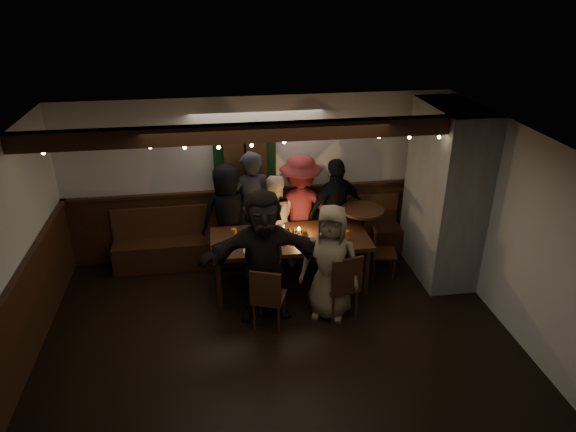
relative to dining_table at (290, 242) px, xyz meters
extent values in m
cube|color=black|center=(-0.34, -1.40, -0.74)|extent=(6.00, 5.00, 0.01)
cube|color=black|center=(-0.34, -1.40, 1.87)|extent=(6.00, 5.00, 0.01)
cube|color=silver|center=(-0.34, 1.11, 0.56)|extent=(6.00, 0.01, 2.60)
cube|color=silver|center=(2.67, -1.40, 0.56)|extent=(0.01, 5.00, 2.60)
cube|color=black|center=(-0.34, 1.08, -0.19)|extent=(6.00, 0.05, 1.10)
cube|color=black|center=(-3.31, -1.40, -0.19)|extent=(0.05, 5.00, 1.10)
cube|color=slate|center=(2.31, 0.10, 0.56)|extent=(0.70, 1.40, 2.60)
cube|color=black|center=(-0.34, 0.83, -0.51)|extent=(4.60, 0.45, 0.45)
cube|color=#492915|center=(-0.34, 1.01, -0.04)|extent=(4.60, 0.06, 0.50)
cube|color=black|center=(-0.54, 1.04, 0.91)|extent=(0.95, 0.04, 1.00)
cube|color=#492915|center=(-0.54, 0.98, 0.91)|extent=(0.64, 0.12, 0.76)
cube|color=black|center=(-0.34, -0.40, 1.75)|extent=(6.00, 0.16, 0.22)
sphere|color=#FFE599|center=(-2.94, -0.42, 1.62)|extent=(0.04, 0.04, 0.04)
sphere|color=#FFE599|center=(-2.54, -0.42, 1.65)|extent=(0.04, 0.04, 0.04)
sphere|color=#FFE599|center=(-2.14, -0.42, 1.65)|extent=(0.04, 0.04, 0.04)
sphere|color=#FFE599|center=(-1.74, -0.42, 1.63)|extent=(0.04, 0.04, 0.04)
sphere|color=#FFE599|center=(-1.34, -0.42, 1.61)|extent=(0.04, 0.04, 0.04)
sphere|color=#FFE599|center=(-0.94, -0.42, 1.59)|extent=(0.04, 0.04, 0.04)
sphere|color=#FFE599|center=(-0.54, -0.42, 1.60)|extent=(0.04, 0.04, 0.04)
sphere|color=#FFE599|center=(-0.14, -0.42, 1.62)|extent=(0.04, 0.04, 0.04)
sphere|color=#FFE599|center=(0.26, -0.42, 1.65)|extent=(0.04, 0.04, 0.04)
sphere|color=#FFE599|center=(0.66, -0.42, 1.65)|extent=(0.04, 0.04, 0.04)
sphere|color=#FFE599|center=(1.06, -0.42, 1.63)|extent=(0.04, 0.04, 0.04)
sphere|color=#FFE599|center=(1.46, -0.42, 1.61)|extent=(0.04, 0.04, 0.04)
sphere|color=#FFE599|center=(1.86, -0.42, 1.59)|extent=(0.04, 0.04, 0.04)
sphere|color=#FFE599|center=(2.26, -0.42, 1.60)|extent=(0.04, 0.04, 0.04)
cube|color=black|center=(0.00, 0.00, 0.04)|extent=(2.26, 0.97, 0.06)
cylinder|color=black|center=(-1.04, -0.39, -0.37)|extent=(0.08, 0.08, 0.74)
cylinder|color=black|center=(-1.04, 0.40, -0.37)|extent=(0.08, 0.08, 0.74)
cylinder|color=black|center=(1.05, -0.39, -0.37)|extent=(0.08, 0.08, 0.74)
cylinder|color=black|center=(1.05, 0.40, -0.37)|extent=(0.08, 0.08, 0.74)
cylinder|color=#BF7226|center=(-0.79, 0.09, 0.14)|extent=(0.08, 0.08, 0.15)
cylinder|color=#BF7226|center=(-0.40, -0.27, 0.14)|extent=(0.08, 0.08, 0.15)
cylinder|color=silver|center=(-0.10, 0.13, 0.14)|extent=(0.08, 0.08, 0.15)
cylinder|color=#BF7226|center=(0.19, -0.12, 0.14)|extent=(0.08, 0.08, 0.15)
cylinder|color=silver|center=(0.54, 0.21, 0.14)|extent=(0.08, 0.08, 0.15)
cylinder|color=#BF7226|center=(0.78, -0.20, 0.14)|extent=(0.08, 0.08, 0.15)
cylinder|color=white|center=(-0.55, -0.32, 0.08)|extent=(0.28, 0.28, 0.02)
cube|color=#B2B2B7|center=(0.00, -0.05, 0.10)|extent=(0.17, 0.11, 0.05)
cylinder|color=#990C0C|center=(-0.03, -0.05, 0.15)|extent=(0.04, 0.04, 0.17)
cylinder|color=gold|center=(0.04, -0.05, 0.15)|extent=(0.04, 0.04, 0.17)
cylinder|color=silver|center=(0.14, 0.06, 0.11)|extent=(0.05, 0.05, 0.09)
sphere|color=#FFB24C|center=(0.14, 0.06, 0.18)|extent=(0.03, 0.03, 0.03)
cube|color=black|center=(-0.41, -0.86, -0.33)|extent=(0.52, 0.52, 0.04)
cube|color=black|center=(-0.47, -1.03, -0.08)|extent=(0.39, 0.18, 0.46)
cylinder|color=black|center=(-0.20, -0.76, -0.54)|extent=(0.03, 0.03, 0.39)
cylinder|color=black|center=(-0.31, -1.07, -0.54)|extent=(0.03, 0.03, 0.39)
cylinder|color=black|center=(-0.50, -0.65, -0.54)|extent=(0.03, 0.03, 0.39)
cylinder|color=black|center=(-0.62, -0.95, -0.54)|extent=(0.03, 0.03, 0.39)
cube|color=black|center=(0.56, -0.77, -0.29)|extent=(0.52, 0.52, 0.04)
cube|color=black|center=(0.60, -0.96, -0.03)|extent=(0.43, 0.14, 0.50)
cylinder|color=black|center=(0.69, -0.56, -0.53)|extent=(0.04, 0.04, 0.42)
cylinder|color=black|center=(0.77, -0.90, -0.53)|extent=(0.04, 0.04, 0.42)
cylinder|color=black|center=(0.35, -0.64, -0.53)|extent=(0.04, 0.04, 0.42)
cylinder|color=black|center=(0.43, -0.98, -0.53)|extent=(0.04, 0.04, 0.42)
cube|color=black|center=(1.45, 0.08, -0.36)|extent=(0.44, 0.44, 0.04)
cube|color=black|center=(1.28, 0.11, -0.12)|extent=(0.10, 0.37, 0.43)
cylinder|color=black|center=(1.57, -0.10, -0.56)|extent=(0.03, 0.03, 0.36)
cylinder|color=black|center=(1.27, -0.05, -0.56)|extent=(0.03, 0.03, 0.36)
cylinder|color=black|center=(1.63, 0.20, -0.56)|extent=(0.03, 0.03, 0.36)
cylinder|color=black|center=(1.33, 0.25, -0.56)|extent=(0.03, 0.03, 0.36)
cylinder|color=black|center=(1.16, 0.34, -0.72)|extent=(0.52, 0.52, 0.03)
cylinder|color=black|center=(1.16, 0.34, -0.24)|extent=(0.07, 0.07, 1.01)
cylinder|color=black|center=(1.16, 0.34, 0.27)|extent=(0.64, 0.64, 0.04)
imported|color=black|center=(-0.84, 0.78, 0.10)|extent=(0.93, 0.74, 1.68)
imported|color=black|center=(-0.48, 0.78, 0.19)|extent=(0.74, 0.55, 1.86)
imported|color=beige|center=(-0.16, 0.64, 0.02)|extent=(0.77, 0.61, 1.52)
imported|color=maroon|center=(0.28, 0.77, 0.14)|extent=(1.20, 0.77, 1.76)
imported|color=black|center=(0.84, 0.72, 0.11)|extent=(1.08, 0.75, 1.70)
imported|color=black|center=(-0.44, -0.65, 0.18)|extent=(1.70, 0.55, 1.83)
imported|color=#857556|center=(0.42, -0.77, 0.07)|extent=(0.92, 0.77, 1.62)
camera|label=1|loc=(-0.99, -6.39, 3.52)|focal=32.00mm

